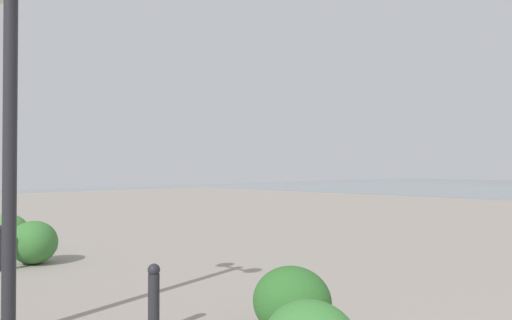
{
  "coord_description": "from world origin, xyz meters",
  "views": [
    {
      "loc": [
        -0.01,
        2.37,
        1.73
      ],
      "look_at": [
        8.53,
        -6.06,
        1.92
      ],
      "focal_mm": 35.32,
      "sensor_mm": 36.0,
      "label": 1
    }
  ],
  "objects": [
    {
      "name": "shrub_low",
      "position": [
        10.64,
        -1.14,
        0.41
      ],
      "size": [
        0.96,
        0.87,
        0.82
      ],
      "color": "#477F38",
      "rests_on": "ground"
    },
    {
      "name": "bollard_near",
      "position": [
        4.5,
        -0.57,
        0.38
      ],
      "size": [
        0.13,
        0.13,
        0.73
      ],
      "color": "#232328",
      "rests_on": "ground"
    },
    {
      "name": "shrub_round",
      "position": [
        3.42,
        -1.53,
        0.36
      ],
      "size": [
        0.84,
        0.76,
        0.72
      ],
      "color": "#2D6628",
      "rests_on": "ground"
    },
    {
      "name": "lamppost",
      "position": [
        5.46,
        0.54,
        2.55
      ],
      "size": [
        0.98,
        0.28,
        3.79
      ],
      "color": "#232328",
      "rests_on": "ground"
    },
    {
      "name": "shrub_wide",
      "position": [
        9.28,
        -1.16,
        0.39
      ],
      "size": [
        0.91,
        0.82,
        0.78
      ],
      "color": "#387533",
      "rests_on": "ground"
    },
    {
      "name": "bollard_mid",
      "position": [
        9.03,
        -0.51,
        0.4
      ],
      "size": [
        0.13,
        0.13,
        0.77
      ],
      "color": "#232328",
      "rests_on": "ground"
    }
  ]
}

